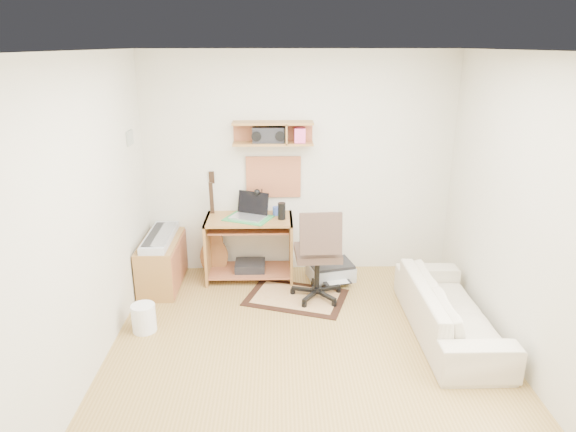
{
  "coord_description": "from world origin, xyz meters",
  "views": [
    {
      "loc": [
        -0.26,
        -3.8,
        2.65
      ],
      "look_at": [
        -0.15,
        1.05,
        1.0
      ],
      "focal_mm": 31.66,
      "sensor_mm": 36.0,
      "label": 1
    }
  ],
  "objects_px": {
    "task_chair": "(317,253)",
    "printer": "(331,272)",
    "sofa": "(451,301)",
    "desk": "(250,248)",
    "cabinet": "(162,263)"
  },
  "relations": [
    {
      "from": "task_chair",
      "to": "printer",
      "type": "height_order",
      "value": "task_chair"
    },
    {
      "from": "task_chair",
      "to": "sofa",
      "type": "height_order",
      "value": "task_chair"
    },
    {
      "from": "printer",
      "to": "sofa",
      "type": "height_order",
      "value": "sofa"
    },
    {
      "from": "printer",
      "to": "sofa",
      "type": "distance_m",
      "value": 1.61
    },
    {
      "from": "desk",
      "to": "cabinet",
      "type": "xyz_separation_m",
      "value": [
        -1.0,
        -0.18,
        -0.1
      ]
    },
    {
      "from": "desk",
      "to": "printer",
      "type": "distance_m",
      "value": 1.0
    },
    {
      "from": "printer",
      "to": "desk",
      "type": "bearing_deg",
      "value": 164.03
    },
    {
      "from": "task_chair",
      "to": "cabinet",
      "type": "bearing_deg",
      "value": 165.74
    },
    {
      "from": "cabinet",
      "to": "desk",
      "type": "bearing_deg",
      "value": 9.97
    },
    {
      "from": "cabinet",
      "to": "printer",
      "type": "distance_m",
      "value": 1.96
    },
    {
      "from": "desk",
      "to": "sofa",
      "type": "distance_m",
      "value": 2.34
    },
    {
      "from": "cabinet",
      "to": "printer",
      "type": "bearing_deg",
      "value": 3.77
    },
    {
      "from": "task_chair",
      "to": "cabinet",
      "type": "relative_size",
      "value": 1.18
    },
    {
      "from": "cabinet",
      "to": "sofa",
      "type": "bearing_deg",
      "value": -20.3
    },
    {
      "from": "sofa",
      "to": "printer",
      "type": "bearing_deg",
      "value": 39.56
    }
  ]
}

